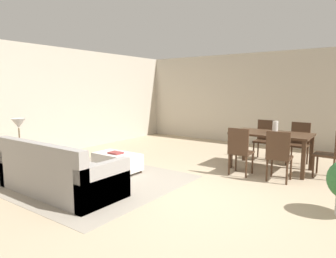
{
  "coord_description": "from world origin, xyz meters",
  "views": [
    {
      "loc": [
        2.28,
        -3.75,
        1.65
      ],
      "look_at": [
        -1.33,
        1.31,
        0.81
      ],
      "focal_mm": 31.84,
      "sensor_mm": 36.0,
      "label": 1
    }
  ],
  "objects_px": {
    "dining_table": "(271,137)",
    "dining_chair_far_left": "(265,137)",
    "ottoman_table": "(117,161)",
    "dining_chair_near_left": "(240,149)",
    "side_table": "(20,152)",
    "dining_chair_head_east": "(331,151)",
    "dining_chair_near_right": "(279,153)",
    "book_on_ottoman": "(116,153)",
    "couch": "(59,175)",
    "dining_chair_far_right": "(299,141)",
    "vase_centerpiece": "(275,127)",
    "table_lamp": "(18,124)"
  },
  "relations": [
    {
      "from": "dining_chair_near_left",
      "to": "dining_chair_head_east",
      "type": "bearing_deg",
      "value": 29.18
    },
    {
      "from": "book_on_ottoman",
      "to": "vase_centerpiece",
      "type": "bearing_deg",
      "value": 39.06
    },
    {
      "from": "ottoman_table",
      "to": "dining_chair_near_left",
      "type": "height_order",
      "value": "dining_chair_near_left"
    },
    {
      "from": "table_lamp",
      "to": "dining_chair_near_left",
      "type": "distance_m",
      "value": 4.19
    },
    {
      "from": "couch",
      "to": "ottoman_table",
      "type": "distance_m",
      "value": 1.38
    },
    {
      "from": "side_table",
      "to": "vase_centerpiece",
      "type": "xyz_separation_m",
      "value": [
        3.79,
        3.23,
        0.43
      ]
    },
    {
      "from": "side_table",
      "to": "dining_chair_far_left",
      "type": "height_order",
      "value": "dining_chair_far_left"
    },
    {
      "from": "side_table",
      "to": "dining_table",
      "type": "height_order",
      "value": "dining_table"
    },
    {
      "from": "side_table",
      "to": "book_on_ottoman",
      "type": "xyz_separation_m",
      "value": [
        1.3,
        1.21,
        -0.06
      ]
    },
    {
      "from": "couch",
      "to": "dining_chair_near_right",
      "type": "height_order",
      "value": "dining_chair_near_right"
    },
    {
      "from": "dining_chair_head_east",
      "to": "dining_chair_far_left",
      "type": "bearing_deg",
      "value": 151.12
    },
    {
      "from": "side_table",
      "to": "dining_chair_near_left",
      "type": "xyz_separation_m",
      "value": [
        3.36,
        2.47,
        0.06
      ]
    },
    {
      "from": "table_lamp",
      "to": "dining_table",
      "type": "xyz_separation_m",
      "value": [
        3.71,
        3.26,
        -0.33
      ]
    },
    {
      "from": "dining_chair_near_left",
      "to": "dining_chair_far_right",
      "type": "height_order",
      "value": "same"
    },
    {
      "from": "dining_table",
      "to": "dining_chair_head_east",
      "type": "relative_size",
      "value": 1.67
    },
    {
      "from": "dining_table",
      "to": "dining_chair_near_right",
      "type": "height_order",
      "value": "dining_chair_near_right"
    },
    {
      "from": "couch",
      "to": "dining_chair_far_right",
      "type": "bearing_deg",
      "value": 56.92
    },
    {
      "from": "side_table",
      "to": "book_on_ottoman",
      "type": "relative_size",
      "value": 2.24
    },
    {
      "from": "dining_chair_near_right",
      "to": "dining_chair_far_left",
      "type": "distance_m",
      "value": 1.81
    },
    {
      "from": "dining_chair_near_left",
      "to": "dining_chair_near_right",
      "type": "bearing_deg",
      "value": -0.01
    },
    {
      "from": "ottoman_table",
      "to": "table_lamp",
      "type": "relative_size",
      "value": 1.8
    },
    {
      "from": "dining_chair_near_right",
      "to": "table_lamp",
      "type": "bearing_deg",
      "value": -148.89
    },
    {
      "from": "ottoman_table",
      "to": "dining_table",
      "type": "bearing_deg",
      "value": 39.89
    },
    {
      "from": "couch",
      "to": "dining_chair_near_left",
      "type": "relative_size",
      "value": 2.33
    },
    {
      "from": "couch",
      "to": "dining_chair_head_east",
      "type": "bearing_deg",
      "value": 44.67
    },
    {
      "from": "side_table",
      "to": "dining_table",
      "type": "bearing_deg",
      "value": 41.33
    },
    {
      "from": "dining_chair_far_left",
      "to": "couch",
      "type": "bearing_deg",
      "value": -114.71
    },
    {
      "from": "dining_chair_near_left",
      "to": "table_lamp",
      "type": "bearing_deg",
      "value": -143.73
    },
    {
      "from": "dining_chair_near_right",
      "to": "dining_chair_head_east",
      "type": "height_order",
      "value": "same"
    },
    {
      "from": "dining_chair_far_right",
      "to": "book_on_ottoman",
      "type": "xyz_separation_m",
      "value": [
        -2.79,
        -2.83,
        -0.12
      ]
    },
    {
      "from": "couch",
      "to": "table_lamp",
      "type": "relative_size",
      "value": 4.08
    },
    {
      "from": "dining_table",
      "to": "book_on_ottoman",
      "type": "relative_size",
      "value": 5.91
    },
    {
      "from": "ottoman_table",
      "to": "dining_chair_near_left",
      "type": "bearing_deg",
      "value": 30.56
    },
    {
      "from": "ottoman_table",
      "to": "side_table",
      "type": "height_order",
      "value": "side_table"
    },
    {
      "from": "dining_chair_far_left",
      "to": "dining_chair_far_right",
      "type": "xyz_separation_m",
      "value": [
        0.77,
        -0.06,
        0.0
      ]
    },
    {
      "from": "dining_chair_near_right",
      "to": "vase_centerpiece",
      "type": "bearing_deg",
      "value": 111.12
    },
    {
      "from": "dining_chair_head_east",
      "to": "dining_chair_near_right",
      "type": "bearing_deg",
      "value": -131.85
    },
    {
      "from": "dining_table",
      "to": "dining_chair_far_left",
      "type": "relative_size",
      "value": 1.67
    },
    {
      "from": "table_lamp",
      "to": "dining_chair_far_left",
      "type": "distance_m",
      "value": 5.29
    },
    {
      "from": "table_lamp",
      "to": "vase_centerpiece",
      "type": "xyz_separation_m",
      "value": [
        3.79,
        3.23,
        -0.11
      ]
    },
    {
      "from": "table_lamp",
      "to": "dining_chair_far_right",
      "type": "distance_m",
      "value": 5.77
    },
    {
      "from": "dining_chair_near_right",
      "to": "dining_chair_far_left",
      "type": "relative_size",
      "value": 1.0
    },
    {
      "from": "ottoman_table",
      "to": "couch",
      "type": "bearing_deg",
      "value": -87.13
    },
    {
      "from": "couch",
      "to": "vase_centerpiece",
      "type": "distance_m",
      "value": 4.18
    },
    {
      "from": "dining_table",
      "to": "dining_chair_far_left",
      "type": "distance_m",
      "value": 0.94
    },
    {
      "from": "dining_chair_far_left",
      "to": "dining_chair_far_right",
      "type": "bearing_deg",
      "value": -4.19
    },
    {
      "from": "ottoman_table",
      "to": "table_lamp",
      "type": "bearing_deg",
      "value": -136.16
    },
    {
      "from": "ottoman_table",
      "to": "dining_chair_head_east",
      "type": "height_order",
      "value": "dining_chair_head_east"
    },
    {
      "from": "ottoman_table",
      "to": "dining_chair_far_right",
      "type": "relative_size",
      "value": 1.03
    },
    {
      "from": "side_table",
      "to": "dining_chair_near_right",
      "type": "relative_size",
      "value": 0.63
    }
  ]
}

